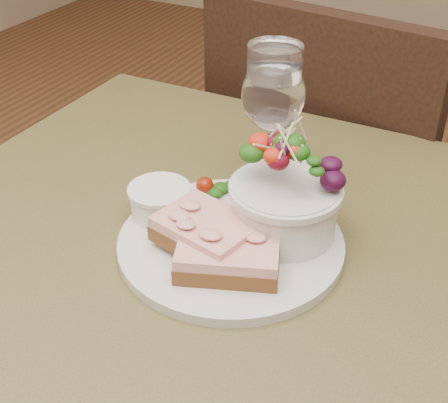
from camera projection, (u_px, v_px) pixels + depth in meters
The scene contains 9 objects.
cafe_table at pixel (213, 333), 0.73m from camera, with size 0.80×0.80×0.75m.
chair_far at pixel (335, 263), 1.39m from camera, with size 0.48×0.48×0.90m.
dinner_plate at pixel (231, 243), 0.70m from camera, with size 0.25×0.25×0.01m, color silver.
sandwich_front at pixel (228, 254), 0.65m from camera, with size 0.13×0.11×0.03m.
sandwich_back at pixel (207, 231), 0.67m from camera, with size 0.12×0.10×0.03m.
ramekin at pixel (160, 199), 0.72m from camera, with size 0.07×0.07×0.04m.
salad_bowl at pixel (286, 187), 0.67m from camera, with size 0.12×0.12×0.13m.
garnish at pixel (214, 187), 0.77m from camera, with size 0.05×0.04×0.02m.
wine_glass at pixel (273, 99), 0.74m from camera, with size 0.08×0.08×0.18m.
Camera 1 is at (0.25, -0.46, 1.18)m, focal length 50.00 mm.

